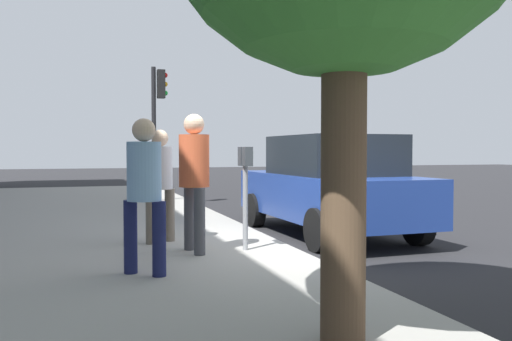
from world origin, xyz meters
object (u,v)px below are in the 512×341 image
object	(u,v)px
pedestrian_bystander	(144,184)
traffic_signal	(158,111)
parking_meter	(245,176)
parked_sedan_near	(329,185)
parking_officer	(160,177)
pedestrian_at_meter	(194,170)

from	to	relation	value
pedestrian_bystander	traffic_signal	size ratio (longest dim) A/B	0.48
parking_meter	parked_sedan_near	distance (m)	2.67
parking_officer	pedestrian_bystander	bearing A→B (deg)	-45.48
pedestrian_bystander	parked_sedan_near	size ratio (longest dim) A/B	0.38
pedestrian_bystander	pedestrian_at_meter	bearing A→B (deg)	6.30
parking_meter	parking_officer	size ratio (longest dim) A/B	0.85
pedestrian_at_meter	parked_sedan_near	size ratio (longest dim) A/B	0.42
traffic_signal	pedestrian_at_meter	bearing A→B (deg)	175.89
parking_officer	traffic_signal	world-z (taller)	traffic_signal
parking_meter	traffic_signal	xyz separation A→B (m)	(7.69, 0.15, 1.41)
pedestrian_at_meter	parked_sedan_near	distance (m)	3.22
parking_meter	pedestrian_at_meter	size ratio (longest dim) A/B	0.76
parking_officer	traffic_signal	xyz separation A→B (m)	(6.72, -0.87, 1.46)
parking_meter	parked_sedan_near	size ratio (longest dim) A/B	0.32
parking_meter	traffic_signal	bearing A→B (deg)	1.10
pedestrian_at_meter	pedestrian_bystander	bearing A→B (deg)	-132.58
pedestrian_bystander	traffic_signal	xyz separation A→B (m)	(8.77, -1.33, 1.43)
parking_officer	parked_sedan_near	size ratio (longest dim) A/B	0.38
pedestrian_bystander	parked_sedan_near	xyz separation A→B (m)	(2.75, -3.54, -0.25)
traffic_signal	parking_officer	bearing A→B (deg)	172.61
pedestrian_at_meter	parked_sedan_near	world-z (taller)	pedestrian_at_meter
parking_officer	traffic_signal	size ratio (longest dim) A/B	0.46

